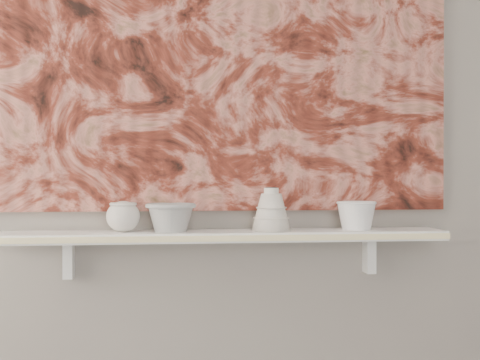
{
  "coord_description": "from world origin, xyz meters",
  "views": [
    {
      "loc": [
        -0.2,
        -0.59,
        1.1
      ],
      "look_at": [
        0.05,
        1.49,
        1.09
      ],
      "focal_mm": 50.0,
      "sensor_mm": 36.0,
      "label": 1
    }
  ],
  "objects": [
    {
      "name": "wall_back",
      "position": [
        0.0,
        1.6,
        1.35
      ],
      "size": [
        3.6,
        0.0,
        3.6
      ],
      "primitive_type": "plane",
      "rotation": [
        1.57,
        0.0,
        0.0
      ],
      "color": "gray",
      "rests_on": "floor"
    },
    {
      "name": "shelf",
      "position": [
        0.0,
        1.51,
        0.92
      ],
      "size": [
        1.4,
        0.18,
        0.03
      ],
      "primitive_type": "cube",
      "color": "white",
      "rests_on": "wall_back"
    },
    {
      "name": "shelf_stripe",
      "position": [
        0.0,
        1.41,
        0.92
      ],
      "size": [
        1.4,
        0.01,
        0.02
      ],
      "primitive_type": "cube",
      "color": "#F8E8A5",
      "rests_on": "shelf"
    },
    {
      "name": "bracket_left",
      "position": [
        -0.49,
        1.57,
        0.84
      ],
      "size": [
        0.03,
        0.06,
        0.12
      ],
      "primitive_type": "cube",
      "color": "white",
      "rests_on": "wall_back"
    },
    {
      "name": "bracket_right",
      "position": [
        0.49,
        1.57,
        0.84
      ],
      "size": [
        0.03,
        0.06,
        0.12
      ],
      "primitive_type": "cube",
      "color": "white",
      "rests_on": "wall_back"
    },
    {
      "name": "painting",
      "position": [
        0.0,
        1.59,
        1.54
      ],
      "size": [
        1.5,
        0.02,
        1.1
      ],
      "primitive_type": "cube",
      "color": "maroon",
      "rests_on": "wall_back"
    },
    {
      "name": "house_motif",
      "position": [
        0.45,
        1.57,
        1.23
      ],
      "size": [
        0.09,
        0.0,
        0.08
      ],
      "primitive_type": "cube",
      "color": "black",
      "rests_on": "painting"
    },
    {
      "name": "bowl_grey",
      "position": [
        -0.17,
        1.51,
        0.98
      ],
      "size": [
        0.17,
        0.17,
        0.09
      ],
      "primitive_type": null,
      "rotation": [
        0.0,
        0.0,
        0.07
      ],
      "color": "#A0A09D",
      "rests_on": "shelf"
    },
    {
      "name": "cup_cream",
      "position": [
        -0.32,
        1.51,
        0.98
      ],
      "size": [
        0.11,
        0.11,
        0.1
      ],
      "primitive_type": null,
      "rotation": [
        0.0,
        0.0,
        -0.03
      ],
      "color": "beige",
      "rests_on": "shelf"
    },
    {
      "name": "bell_vessel",
      "position": [
        0.15,
        1.51,
        1.0
      ],
      "size": [
        0.13,
        0.13,
        0.14
      ],
      "primitive_type": null,
      "rotation": [
        0.0,
        0.0,
        0.01
      ],
      "color": "silver",
      "rests_on": "shelf"
    },
    {
      "name": "bowl_white",
      "position": [
        0.43,
        1.51,
        0.98
      ],
      "size": [
        0.14,
        0.14,
        0.09
      ],
      "primitive_type": null,
      "rotation": [
        0.0,
        0.0,
        -0.06
      ],
      "color": "white",
      "rests_on": "shelf"
    }
  ]
}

